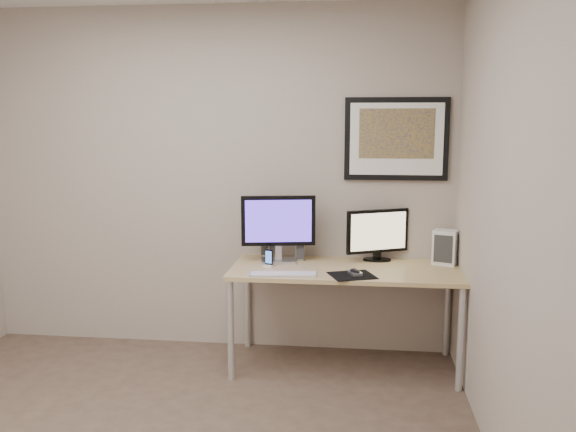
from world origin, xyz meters
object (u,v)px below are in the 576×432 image
(desk, at_px, (345,277))
(phone_dock, at_px, (269,258))
(framed_art, at_px, (396,139))
(monitor_large, at_px, (278,226))
(fan_unit, at_px, (445,247))
(keyboard, at_px, (283,274))
(speaker_right, at_px, (300,248))
(speaker_left, at_px, (266,245))
(monitor_tv, at_px, (378,234))

(desk, distance_m, phone_dock, 0.55)
(framed_art, relative_size, monitor_large, 1.40)
(fan_unit, bearing_deg, keyboard, -137.64)
(keyboard, height_order, fan_unit, fan_unit)
(framed_art, height_order, speaker_right, framed_art)
(desk, xyz_separation_m, monitor_large, (-0.49, 0.12, 0.34))
(framed_art, bearing_deg, keyboard, -142.32)
(framed_art, distance_m, fan_unit, 0.86)
(speaker_right, xyz_separation_m, keyboard, (-0.07, -0.45, -0.09))
(speaker_left, bearing_deg, monitor_large, -52.77)
(monitor_large, height_order, speaker_left, monitor_large)
(keyboard, bearing_deg, monitor_large, 95.58)
(framed_art, xyz_separation_m, monitor_large, (-0.84, -0.21, -0.62))
(phone_dock, bearing_deg, keyboard, -43.04)
(monitor_large, xyz_separation_m, speaker_right, (0.15, 0.08, -0.18))
(framed_art, bearing_deg, monitor_large, -165.70)
(framed_art, distance_m, keyboard, 1.30)
(speaker_right, distance_m, phone_dock, 0.30)
(monitor_tv, height_order, speaker_right, monitor_tv)
(phone_dock, relative_size, fan_unit, 0.51)
(monitor_tv, bearing_deg, desk, -159.19)
(desk, relative_size, fan_unit, 6.39)
(desk, height_order, fan_unit, fan_unit)
(monitor_large, height_order, monitor_tv, monitor_large)
(speaker_left, distance_m, speaker_right, 0.30)
(framed_art, height_order, phone_dock, framed_art)
(keyboard, relative_size, fan_unit, 1.82)
(speaker_right, xyz_separation_m, phone_dock, (-0.20, -0.22, -0.03))
(phone_dock, bearing_deg, desk, 19.91)
(framed_art, distance_m, monitor_tv, 0.70)
(desk, xyz_separation_m, speaker_right, (-0.34, 0.19, 0.16))
(monitor_tv, height_order, speaker_left, monitor_tv)
(framed_art, distance_m, speaker_right, 1.06)
(monitor_tv, distance_m, phone_dock, 0.82)
(desk, xyz_separation_m, phone_dock, (-0.54, -0.03, 0.13))
(speaker_left, height_order, keyboard, speaker_left)
(speaker_right, distance_m, fan_unit, 1.05)
(speaker_left, bearing_deg, monitor_tv, -0.40)
(monitor_tv, height_order, fan_unit, monitor_tv)
(speaker_left, xyz_separation_m, fan_unit, (1.32, -0.12, 0.04))
(monitor_tv, bearing_deg, framed_art, 10.82)
(fan_unit, bearing_deg, speaker_right, -159.58)
(monitor_tv, distance_m, keyboard, 0.83)
(framed_art, bearing_deg, monitor_tv, -143.39)
(monitor_tv, relative_size, speaker_left, 2.72)
(speaker_left, relative_size, fan_unit, 0.66)
(speaker_right, bearing_deg, framed_art, 0.04)
(fan_unit, bearing_deg, desk, -144.34)
(keyboard, bearing_deg, phone_dock, 113.29)
(desk, distance_m, monitor_tv, 0.43)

